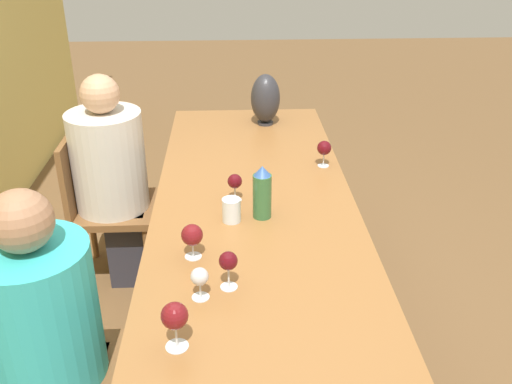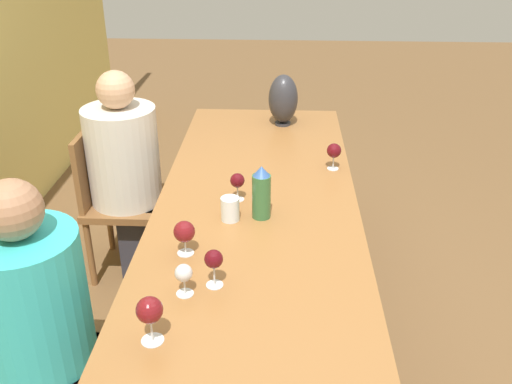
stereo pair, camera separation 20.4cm
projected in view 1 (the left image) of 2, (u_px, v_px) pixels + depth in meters
ground_plane at (256, 348)px, 2.79m from camera, size 14.00×14.00×0.00m
dining_table at (256, 227)px, 2.48m from camera, size 2.75×0.90×0.75m
water_bottle at (262, 192)px, 2.38m from camera, size 0.08×0.08×0.24m
water_tumbler at (231, 210)px, 2.37m from camera, size 0.08×0.08×0.10m
vase at (265, 99)px, 3.37m from camera, size 0.17×0.17×0.30m
wine_glass_0 at (228, 262)px, 1.93m from camera, size 0.07×0.07×0.14m
wine_glass_2 at (200, 278)px, 1.89m from camera, size 0.06×0.06×0.12m
wine_glass_3 at (192, 235)px, 2.11m from camera, size 0.08×0.08×0.14m
wine_glass_4 at (324, 148)px, 2.85m from camera, size 0.07×0.07×0.14m
wine_glass_5 at (175, 317)px, 1.66m from camera, size 0.08×0.08×0.16m
wine_glass_6 at (235, 182)px, 2.52m from camera, size 0.07×0.07×0.13m
chair_near at (33, 368)px, 2.02m from camera, size 0.44×0.44×0.86m
chair_far at (102, 203)px, 3.14m from camera, size 0.44×0.44×0.86m
person_near at (50, 335)px, 1.96m from camera, size 0.39×0.39×1.17m
person_far at (113, 177)px, 3.07m from camera, size 0.39×0.39×1.19m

